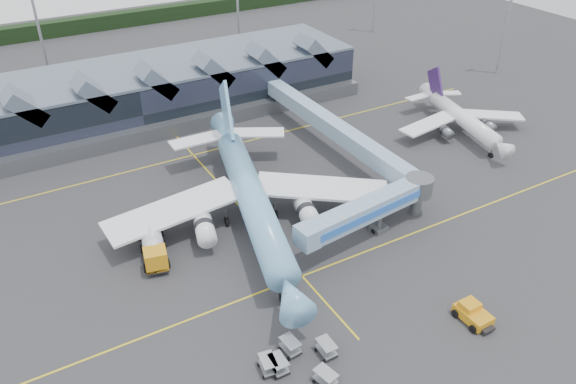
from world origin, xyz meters
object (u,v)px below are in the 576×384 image
regional_jet (461,117)px  jet_bridge (377,206)px  main_airliner (250,194)px  fuel_truck (152,239)px  pushback_tug (473,314)px

regional_jet → jet_bridge: (-32.53, -17.35, 1.44)m
main_airliner → jet_bridge: (13.22, -11.16, -0.01)m
jet_bridge → fuel_truck: jet_bridge is taller
regional_jet → fuel_truck: (-60.03, -6.21, -0.89)m
jet_bridge → fuel_truck: size_ratio=2.07×
fuel_truck → pushback_tug: size_ratio=2.38×
regional_jet → main_airliner: bearing=-159.7°
main_airliner → fuel_truck: size_ratio=4.15×
jet_bridge → fuel_truck: (-27.50, 11.14, -2.33)m
jet_bridge → pushback_tug: bearing=-97.9°
main_airliner → fuel_truck: 14.47m
jet_bridge → fuel_truck: 29.77m
pushback_tug → regional_jet: bearing=47.3°
fuel_truck → pushback_tug: bearing=-35.7°
main_airliner → regional_jet: main_airliner is taller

